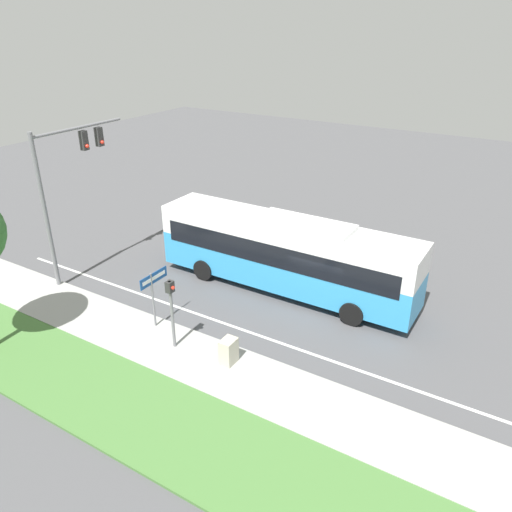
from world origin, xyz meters
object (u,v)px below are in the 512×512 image
utility_cabinet (229,351)px  street_sign (154,288)px  bus (285,251)px  pedestrian_signal (171,304)px  signal_gantry (66,175)px

utility_cabinet → street_sign: bearing=82.2°
bus → pedestrian_signal: 6.50m
pedestrian_signal → street_sign: 1.80m
pedestrian_signal → utility_cabinet: size_ratio=2.99×
street_sign → pedestrian_signal: bearing=-116.3°
utility_cabinet → bus: bearing=9.0°
bus → pedestrian_signal: bearing=167.5°
street_sign → signal_gantry: bearing=75.7°
pedestrian_signal → utility_cabinet: pedestrian_signal is taller
signal_gantry → street_sign: (-1.63, -6.37, -3.28)m
pedestrian_signal → street_sign: pedestrian_signal is taller
pedestrian_signal → utility_cabinet: bearing=-84.0°
bus → pedestrian_signal: (-6.35, 1.40, 0.03)m
bus → utility_cabinet: size_ratio=12.48×
signal_gantry → bus: bearing=-67.3°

